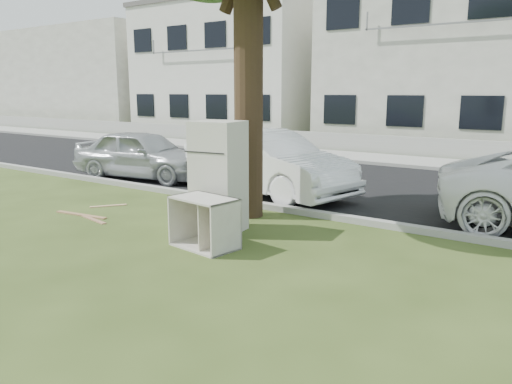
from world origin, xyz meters
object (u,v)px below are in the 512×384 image
Objects in this scene: fridge at (219,177)px; cabinet at (204,223)px; car_left at (143,154)px; car_center at (266,163)px.

fridge reaches higher than cabinet.
fridge is 0.48× the size of car_left.
car_center is 3.92m from car_left.
cabinet is 0.25× the size of car_left.
car_left is (-5.38, 3.73, 0.28)m from cabinet.
fridge is 1.08m from cabinet.
car_left is (-4.98, 2.88, -0.27)m from fridge.
cabinet is 6.56m from car_left.
car_left is at bearing 153.29° from cabinet.
car_left reaches higher than cabinet.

